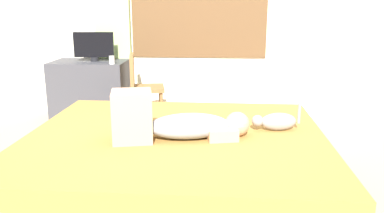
% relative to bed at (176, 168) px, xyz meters
% --- Properties ---
extents(ground_plane, '(16.00, 16.00, 0.00)m').
position_rel_bed_xyz_m(ground_plane, '(-0.10, -0.14, -0.26)').
color(ground_plane, tan).
extents(back_wall_with_window, '(6.40, 0.14, 2.90)m').
position_rel_bed_xyz_m(back_wall_with_window, '(-0.09, 2.44, 1.19)').
color(back_wall_with_window, beige).
rests_on(back_wall_with_window, ground).
extents(bed, '(2.16, 1.92, 0.52)m').
position_rel_bed_xyz_m(bed, '(0.00, 0.00, 0.00)').
color(bed, brown).
rests_on(bed, ground).
extents(person_lying, '(0.94, 0.43, 0.34)m').
position_rel_bed_xyz_m(person_lying, '(0.00, -0.10, 0.38)').
color(person_lying, '#8C939E').
rests_on(person_lying, bed).
extents(cat, '(0.36, 0.15, 0.21)m').
position_rel_bed_xyz_m(cat, '(0.72, 0.14, 0.33)').
color(cat, gray).
rests_on(cat, bed).
extents(desk, '(0.90, 0.56, 0.74)m').
position_rel_bed_xyz_m(desk, '(-1.30, 2.04, 0.11)').
color(desk, '#38383D').
rests_on(desk, ground).
extents(tv_monitor, '(0.48, 0.10, 0.35)m').
position_rel_bed_xyz_m(tv_monitor, '(-1.23, 2.04, 0.66)').
color(tv_monitor, black).
rests_on(tv_monitor, desk).
extents(cup, '(0.06, 0.06, 0.09)m').
position_rel_bed_xyz_m(cup, '(-0.96, 1.83, 0.53)').
color(cup, white).
rests_on(cup, desk).
extents(chair_by_desk, '(0.45, 0.45, 0.86)m').
position_rel_bed_xyz_m(chair_by_desk, '(-0.62, 1.81, 0.25)').
color(chair_by_desk, brown).
rests_on(chair_by_desk, ground).
extents(curtain_left, '(0.44, 0.06, 2.42)m').
position_rel_bed_xyz_m(curtain_left, '(-1.06, 2.32, 0.95)').
color(curtain_left, '#ADCC75').
rests_on(curtain_left, ground).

